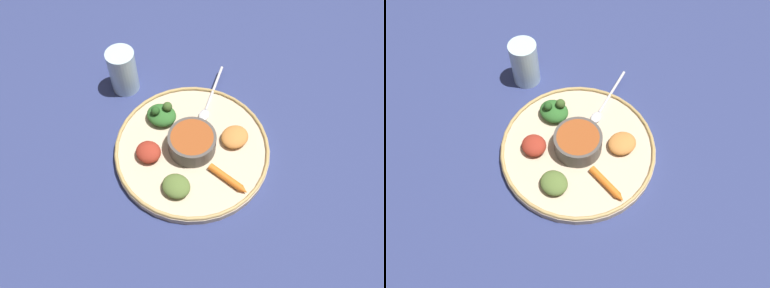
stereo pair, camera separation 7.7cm
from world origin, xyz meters
TOP-DOWN VIEW (x-y plane):
  - ground_plane at (0.00, 0.00)m, footprint 2.40×2.40m
  - platter at (0.00, 0.00)m, footprint 0.35×0.35m
  - platter_rim at (0.00, 0.00)m, footprint 0.35×0.35m
  - center_bowl at (0.00, 0.00)m, footprint 0.11×0.11m
  - spoon at (0.06, 0.12)m, footprint 0.09×0.17m
  - greens_pile at (-0.06, 0.09)m, footprint 0.09×0.09m
  - carrot_near_spoon at (0.06, -0.09)m, footprint 0.08×0.08m
  - mound_squash at (0.10, 0.01)m, footprint 0.09×0.09m
  - mound_beet at (-0.10, -0.01)m, footprint 0.08×0.08m
  - mound_collards at (-0.05, -0.10)m, footprint 0.08×0.08m
  - drinking_glass at (-0.14, 0.22)m, footprint 0.07×0.07m

SIDE VIEW (x-z plane):
  - ground_plane at x=0.00m, z-range 0.00..0.00m
  - platter at x=0.00m, z-range 0.00..0.02m
  - platter_rim at x=0.00m, z-range 0.02..0.03m
  - spoon at x=0.06m, z-range 0.02..0.03m
  - carrot_near_spoon at x=0.06m, z-range 0.02..0.04m
  - mound_squash at x=0.10m, z-range 0.02..0.04m
  - mound_collards at x=-0.05m, z-range 0.02..0.05m
  - mound_beet at x=-0.10m, z-range 0.02..0.05m
  - greens_pile at x=-0.06m, z-range 0.01..0.06m
  - center_bowl at x=0.00m, z-range 0.02..0.07m
  - drinking_glass at x=-0.14m, z-range -0.01..0.11m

